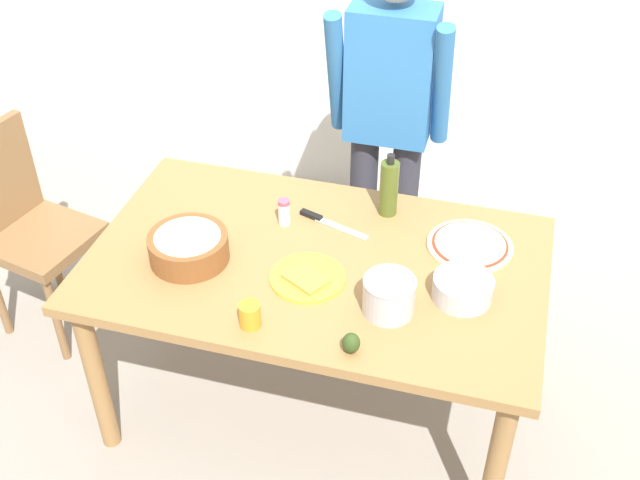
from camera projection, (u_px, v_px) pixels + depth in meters
The scene contains 14 objects.
ground at pixel (317, 402), 3.24m from camera, with size 8.00×8.00×0.00m, color gray.
dining_table at pixel (316, 279), 2.83m from camera, with size 1.60×0.96×0.76m.
person_cook at pixel (388, 116), 3.21m from camera, with size 0.49×0.25×1.62m.
chair_wooden_left at pixel (26, 222), 3.31m from camera, with size 0.48×0.48×0.95m.
pizza_raw_on_board at pixel (470, 245), 2.82m from camera, with size 0.31×0.31×0.02m.
plate_with_slice at pixel (306, 278), 2.68m from camera, with size 0.26×0.26×0.02m.
popcorn_bowl at pixel (188, 245), 2.74m from camera, with size 0.28×0.28×0.11m.
mixing_bowl_steel at pixel (463, 288), 2.59m from camera, with size 0.20×0.20×0.08m.
olive_oil_bottle at pixel (389, 188), 2.92m from camera, with size 0.07×0.07×0.26m.
steel_pot at pixel (389, 295), 2.52m from camera, with size 0.17×0.17×0.13m.
cup_orange at pixel (250, 315), 2.49m from camera, with size 0.07×0.07×0.09m, color orange.
salt_shaker at pixel (284, 212), 2.90m from camera, with size 0.04×0.04×0.11m.
chef_knife at pixel (325, 221), 2.94m from camera, with size 0.28×0.11×0.02m.
avocado at pixel (351, 343), 2.40m from camera, with size 0.06×0.06×0.07m, color #2D4219.
Camera 1 is at (0.59, -2.06, 2.52)m, focal length 44.24 mm.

